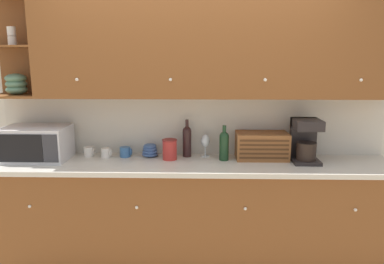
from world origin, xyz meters
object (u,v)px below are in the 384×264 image
object	(u,v)px
storage_canister	(170,149)
coffee_maker	(305,140)
bowl_stack_on_counter	(150,151)
second_wine_bottle	(224,144)
microwave	(37,143)
bread_box	(262,146)
mug	(106,153)
wine_glass	(205,142)
wine_bottle	(187,140)
mug_blue_second	(126,152)
mug_patterned_third	(89,152)

from	to	relation	value
storage_canister	coffee_maker	xyz separation A→B (m)	(1.16, -0.03, 0.10)
bowl_stack_on_counter	second_wine_bottle	bearing A→B (deg)	-8.59
microwave	bread_box	distance (m)	1.97
mug	storage_canister	size ratio (longest dim) A/B	0.50
microwave	coffee_maker	size ratio (longest dim) A/B	1.46
bowl_stack_on_counter	storage_canister	xyz separation A→B (m)	(0.19, -0.09, 0.03)
mug	second_wine_bottle	world-z (taller)	second_wine_bottle
wine_glass	bread_box	distance (m)	0.50
storage_canister	second_wine_bottle	size ratio (longest dim) A/B	0.58
second_wine_bottle	coffee_maker	bearing A→B (deg)	-2.06
wine_bottle	mug	bearing A→B (deg)	-174.76
microwave	bread_box	bearing A→B (deg)	2.43
mug	wine_bottle	bearing A→B (deg)	5.24
mug_blue_second	mug_patterned_third	bearing A→B (deg)	178.20
bowl_stack_on_counter	second_wine_bottle	xyz separation A→B (m)	(0.66, -0.10, 0.08)
wine_bottle	bread_box	world-z (taller)	wine_bottle
second_wine_bottle	coffee_maker	distance (m)	0.69
second_wine_bottle	storage_canister	bearing A→B (deg)	179.03
mug_blue_second	storage_canister	size ratio (longest dim) A/B	0.59
bread_box	mug	bearing A→B (deg)	-179.59
bowl_stack_on_counter	wine_glass	world-z (taller)	wine_glass
mug	wine_bottle	size ratio (longest dim) A/B	0.27
microwave	second_wine_bottle	size ratio (longest dim) A/B	1.76
mug_patterned_third	mug_blue_second	bearing A→B (deg)	-1.80
microwave	bread_box	xyz separation A→B (m)	(1.97, 0.08, -0.03)
bowl_stack_on_counter	coffee_maker	bearing A→B (deg)	-5.27
second_wine_bottle	wine_glass	bearing A→B (deg)	145.48
wine_glass	mug	bearing A→B (deg)	-175.98
mug_blue_second	bread_box	distance (m)	1.22
bowl_stack_on_counter	storage_canister	world-z (taller)	storage_canister
wine_glass	storage_canister	bearing A→B (deg)	-161.75
bowl_stack_on_counter	mug_blue_second	bearing A→B (deg)	-176.17
second_wine_bottle	bread_box	size ratio (longest dim) A/B	0.69
microwave	wine_glass	distance (m)	1.48
microwave	coffee_maker	bearing A→B (deg)	0.00
microwave	storage_canister	bearing A→B (deg)	1.62
mug_patterned_third	coffee_maker	distance (m)	1.91
mug_patterned_third	wine_glass	xyz separation A→B (m)	(1.05, 0.02, 0.10)
wine_bottle	coffee_maker	bearing A→B (deg)	-7.82
mug	microwave	bearing A→B (deg)	-172.84
storage_canister	wine_bottle	bearing A→B (deg)	35.93
wine_bottle	bread_box	bearing A→B (deg)	-4.86
second_wine_bottle	coffee_maker	xyz separation A→B (m)	(0.69, -0.02, 0.05)
bowl_stack_on_counter	storage_canister	size ratio (longest dim) A/B	0.80
mug	mug_blue_second	distance (m)	0.17
mug	second_wine_bottle	size ratio (longest dim) A/B	0.29
mug_patterned_third	bowl_stack_on_counter	bearing A→B (deg)	0.42
wine_bottle	second_wine_bottle	size ratio (longest dim) A/B	1.10
microwave	bowl_stack_on_counter	xyz separation A→B (m)	(0.97, 0.12, -0.09)
mug_blue_second	bread_box	bearing A→B (deg)	-1.25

